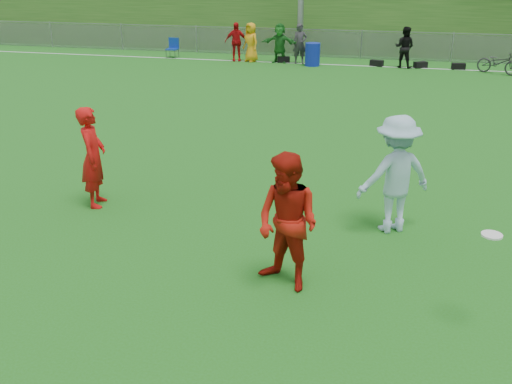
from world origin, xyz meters
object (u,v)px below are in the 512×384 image
(player_red_center, at_px, (288,223))
(bicycle, at_px, (498,63))
(player_red_left, at_px, (93,157))
(player_blue, at_px, (395,175))
(frisbee, at_px, (492,235))
(recycling_bin, at_px, (313,54))

(player_red_center, bearing_deg, bicycle, 101.84)
(player_red_left, bearing_deg, player_blue, -103.54)
(player_blue, bearing_deg, player_red_left, -28.02)
(player_red_center, xyz_separation_m, frisbee, (2.50, -0.37, 0.29))
(player_red_center, xyz_separation_m, recycling_bin, (-2.28, 17.94, -0.49))
(player_red_center, bearing_deg, player_blue, 85.88)
(recycling_bin, xyz_separation_m, bicycle, (7.51, -0.13, -0.03))
(recycling_bin, bearing_deg, frisbee, -75.35)
(bicycle, bearing_deg, player_red_center, -167.01)
(frisbee, bearing_deg, player_red_center, 171.53)
(player_red_center, height_order, bicycle, player_red_center)
(recycling_bin, bearing_deg, bicycle, -0.98)
(player_red_left, distance_m, bicycle, 18.31)
(frisbee, height_order, recycling_bin, frisbee)
(player_red_left, relative_size, player_blue, 0.94)
(player_red_center, distance_m, frisbee, 2.55)
(player_red_left, height_order, player_blue, player_blue)
(player_blue, relative_size, recycling_bin, 2.07)
(frisbee, bearing_deg, recycling_bin, 104.65)
(player_red_center, distance_m, bicycle, 18.57)
(recycling_bin, bearing_deg, player_red_center, -82.75)
(player_blue, distance_m, recycling_bin, 16.19)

